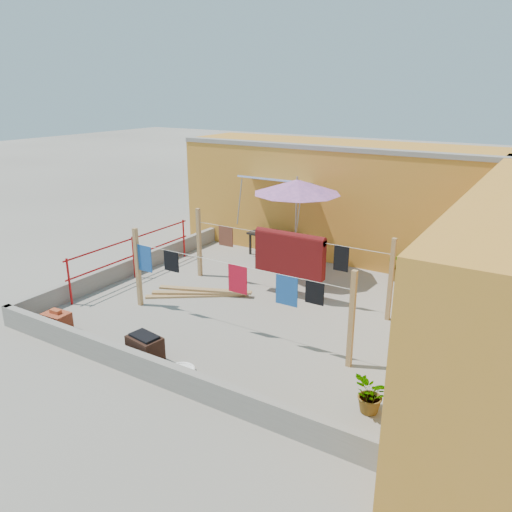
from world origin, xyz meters
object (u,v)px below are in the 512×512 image
Objects in this scene: outdoor_table at (273,236)px; green_hose at (424,310)px; patio_umbrella at (297,187)px; brick_stack at (57,321)px; plant_back_a at (402,265)px; water_jug_a at (408,298)px; brazier at (145,349)px; water_jug_b at (401,300)px; white_basin at (181,370)px.

outdoor_table is 5.02m from green_hose.
patio_umbrella is 6.27m from brick_stack.
outdoor_table is at bearing 180.00° from plant_back_a.
brick_stack is (-2.69, -5.23, -2.16)m from patio_umbrella.
outdoor_table reaches higher than water_jug_a.
brazier reaches higher than brick_stack.
water_jug_a is (5.69, 4.99, -0.03)m from brick_stack.
plant_back_a is at bearing 25.52° from patio_umbrella.
patio_umbrella reaches higher than water_jug_a.
green_hose is (3.68, 4.82, -0.23)m from brazier.
brick_stack reaches higher than water_jug_b.
water_jug_b is (3.18, 4.78, -0.10)m from brazier.
patio_umbrella is 3.72m from water_jug_a.
brazier is at bearing -123.64° from water_jug_b.
white_basin is 6.64m from plant_back_a.
brick_stack is 7.36m from water_jug_b.
brick_stack is at bearing -117.24° from patio_umbrella.
outdoor_table is 3.77m from plant_back_a.
plant_back_a reaches higher than water_jug_b.
brick_stack is at bearing -102.14° from outdoor_table.
outdoor_table is 3.94× the size of water_jug_b.
water_jug_b reaches higher than green_hose.
water_jug_a is at bearing 41.21° from brick_stack.
plant_back_a is (2.72, 6.40, 0.14)m from brazier.
patio_umbrella is at bearing -154.48° from plant_back_a.
brick_stack is at bearing -128.76° from plant_back_a.
outdoor_table is at bearing 138.45° from patio_umbrella.
plant_back_a is (-0.55, 1.41, 0.25)m from water_jug_a.
water_jug_a is 1.54m from plant_back_a.
brick_stack is 1.11× the size of white_basin.
patio_umbrella is 4.14m from green_hose.
outdoor_table is 3.10× the size of white_basin.
water_jug_b is (4.22, -1.62, -0.44)m from outdoor_table.
brick_stack reaches higher than water_jug_a.
plant_back_a is (5.14, 6.40, 0.22)m from brick_stack.
patio_umbrella is 3.66m from water_jug_b.
brazier is (-0.27, -5.23, -2.08)m from patio_umbrella.
plant_back_a reaches higher than brazier.
water_jug_a is at bearing -68.60° from plant_back_a.
outdoor_table is at bearing 77.86° from brick_stack.
white_basin is 0.59× the size of plant_back_a.
patio_umbrella is at bearing 171.10° from water_jug_b.
brazier is 1.75× the size of water_jug_b.
brazier is 6.95m from plant_back_a.
water_jug_b is at bearing 62.76° from white_basin.
patio_umbrella is 3.33m from plant_back_a.
patio_umbrella is at bearing 95.34° from white_basin.
outdoor_table is 4.03× the size of water_jug_a.
water_jug_a is at bearing 157.59° from green_hose.
white_basin is at bearing -121.64° from green_hose.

